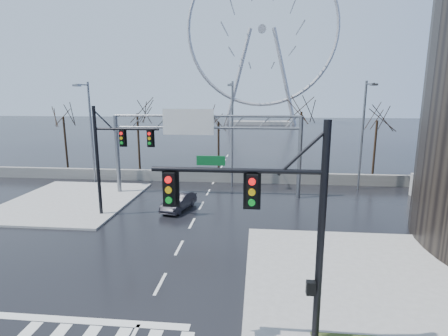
# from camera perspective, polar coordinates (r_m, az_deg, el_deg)

# --- Properties ---
(ground) EXTENTS (260.00, 260.00, 0.00)m
(ground) POSITION_cam_1_polar(r_m,az_deg,el_deg) (17.58, -10.36, -18.09)
(ground) COLOR black
(ground) RESTS_ON ground
(sidewalk_right_ext) EXTENTS (12.00, 10.00, 0.15)m
(sidewalk_right_ext) POSITION_cam_1_polar(r_m,az_deg,el_deg) (19.53, 22.29, -15.39)
(sidewalk_right_ext) COLOR gray
(sidewalk_right_ext) RESTS_ON ground
(sidewalk_far) EXTENTS (10.00, 12.00, 0.15)m
(sidewalk_far) POSITION_cam_1_polar(r_m,az_deg,el_deg) (31.97, -23.67, -4.92)
(sidewalk_far) COLOR gray
(sidewalk_far) RESTS_ON ground
(barrier_wall) EXTENTS (52.00, 0.50, 1.10)m
(barrier_wall) POSITION_cam_1_polar(r_m,az_deg,el_deg) (35.85, -1.69, -1.40)
(barrier_wall) COLOR slate
(barrier_wall) RESTS_ON ground
(signal_mast_near) EXTENTS (5.52, 0.41, 8.00)m
(signal_mast_near) POSITION_cam_1_polar(r_m,az_deg,el_deg) (11.27, 8.85, -8.21)
(signal_mast_near) COLOR black
(signal_mast_near) RESTS_ON ground
(signal_mast_far) EXTENTS (4.72, 0.41, 8.00)m
(signal_mast_far) POSITION_cam_1_polar(r_m,az_deg,el_deg) (26.03, -17.86, 2.64)
(signal_mast_far) COLOR black
(signal_mast_far) RESTS_ON ground
(sign_gantry) EXTENTS (16.36, 0.40, 7.60)m
(sign_gantry) POSITION_cam_1_polar(r_m,az_deg,el_deg) (30.18, -3.67, 5.03)
(sign_gantry) COLOR slate
(sign_gantry) RESTS_ON ground
(streetlight_left) EXTENTS (0.50, 2.55, 10.00)m
(streetlight_left) POSITION_cam_1_polar(r_m,az_deg,el_deg) (36.79, -21.14, 6.58)
(streetlight_left) COLOR slate
(streetlight_left) RESTS_ON ground
(streetlight_mid) EXTENTS (0.50, 2.55, 10.00)m
(streetlight_mid) POSITION_cam_1_polar(r_m,az_deg,el_deg) (33.00, 1.32, 6.85)
(streetlight_mid) COLOR slate
(streetlight_mid) RESTS_ON ground
(streetlight_right) EXTENTS (0.50, 2.55, 10.00)m
(streetlight_right) POSITION_cam_1_polar(r_m,az_deg,el_deg) (34.26, 21.88, 6.20)
(streetlight_right) COLOR slate
(streetlight_right) RESTS_ON ground
(tree_far_left) EXTENTS (3.50, 3.50, 7.00)m
(tree_far_left) POSITION_cam_1_polar(r_m,az_deg,el_deg) (44.79, -24.69, 6.68)
(tree_far_left) COLOR black
(tree_far_left) RESTS_ON ground
(tree_left) EXTENTS (3.75, 3.75, 7.50)m
(tree_left) POSITION_cam_1_polar(r_m,az_deg,el_deg) (40.52, -13.94, 7.54)
(tree_left) COLOR black
(tree_left) RESTS_ON ground
(tree_center) EXTENTS (3.25, 3.25, 6.50)m
(tree_center) POSITION_cam_1_polar(r_m,az_deg,el_deg) (39.53, -0.90, 6.62)
(tree_center) COLOR black
(tree_center) RESTS_ON ground
(tree_right) EXTENTS (3.90, 3.90, 7.80)m
(tree_right) POSITION_cam_1_polar(r_m,az_deg,el_deg) (38.48, 12.48, 7.77)
(tree_right) COLOR black
(tree_right) RESTS_ON ground
(tree_far_right) EXTENTS (3.40, 3.40, 6.80)m
(tree_far_right) POSITION_cam_1_polar(r_m,az_deg,el_deg) (40.74, 23.65, 6.14)
(tree_far_right) COLOR black
(tree_far_right) RESTS_ON ground
(ferris_wheel) EXTENTS (45.00, 6.00, 50.91)m
(ferris_wheel) POSITION_cam_1_polar(r_m,az_deg,el_deg) (111.01, 6.21, 20.70)
(ferris_wheel) COLOR gray
(ferris_wheel) RESTS_ON ground
(car) EXTENTS (2.27, 4.10, 1.28)m
(car) POSITION_cam_1_polar(r_m,az_deg,el_deg) (27.40, -7.41, -5.46)
(car) COLOR black
(car) RESTS_ON ground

